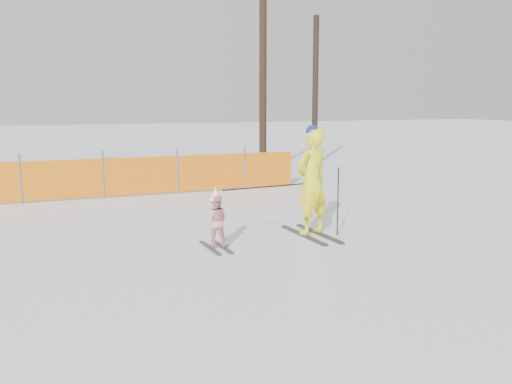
# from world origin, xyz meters

# --- Properties ---
(ground) EXTENTS (120.00, 120.00, 0.00)m
(ground) POSITION_xyz_m (0.00, 0.00, 0.00)
(ground) COLOR white
(ground) RESTS_ON ground
(adult) EXTENTS (0.84, 1.70, 2.08)m
(adult) POSITION_xyz_m (1.38, 1.07, 1.04)
(adult) COLOR black
(adult) RESTS_ON ground
(child) EXTENTS (0.53, 0.99, 1.08)m
(child) POSITION_xyz_m (-0.59, 0.87, 0.49)
(child) COLOR black
(child) RESTS_ON ground
(ski_poles) EXTENTS (2.31, 0.21, 1.30)m
(ski_poles) POSITION_xyz_m (1.01, 0.93, 0.85)
(ski_poles) COLOR black
(ski_poles) RESTS_ON ground
(tree_trunks) EXTENTS (12.16, 1.47, 6.96)m
(tree_trunks) POSITION_xyz_m (2.69, 11.19, 3.21)
(tree_trunks) COLOR black
(tree_trunks) RESTS_ON ground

